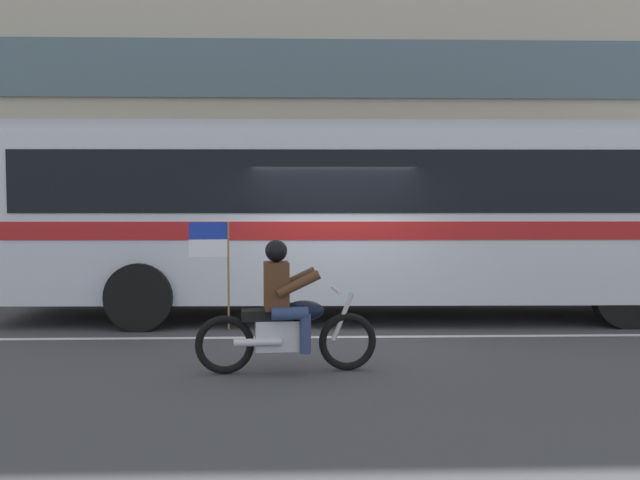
% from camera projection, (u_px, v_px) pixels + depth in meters
% --- Properties ---
extents(ground_plane, '(60.00, 60.00, 0.00)m').
position_uv_depth(ground_plane, '(333.00, 330.00, 11.64)').
color(ground_plane, '#3D3D3F').
extents(sidewalk_curb, '(28.00, 3.80, 0.15)m').
position_uv_depth(sidewalk_curb, '(321.00, 284.00, 16.72)').
color(sidewalk_curb, '#B7B2A8').
rests_on(sidewalk_curb, ground_plane).
extents(lane_center_stripe, '(26.60, 0.14, 0.01)m').
position_uv_depth(lane_center_stripe, '(335.00, 337.00, 11.04)').
color(lane_center_stripe, silver).
rests_on(lane_center_stripe, ground_plane).
extents(transit_bus, '(12.93, 2.84, 3.22)m').
position_uv_depth(transit_bus, '(390.00, 206.00, 12.75)').
color(transit_bus, silver).
rests_on(transit_bus, ground_plane).
extents(motorcycle_with_rider, '(2.19, 0.65, 1.78)m').
position_uv_depth(motorcycle_with_rider, '(285.00, 316.00, 8.87)').
color(motorcycle_with_rider, black).
rests_on(motorcycle_with_rider, ground_plane).
extents(fire_hydrant, '(0.22, 0.30, 0.75)m').
position_uv_depth(fire_hydrant, '(471.00, 269.00, 15.79)').
color(fire_hydrant, gold).
rests_on(fire_hydrant, sidewalk_curb).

